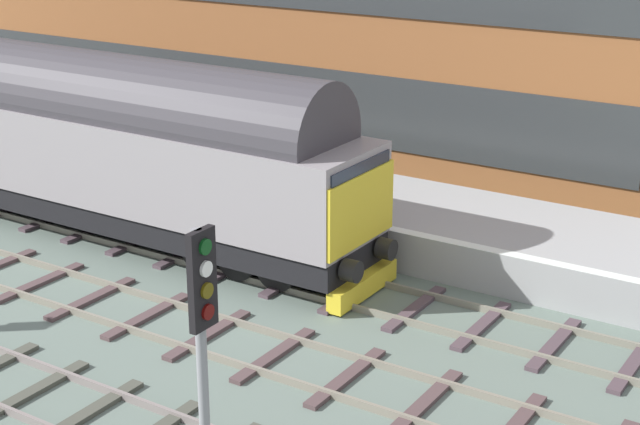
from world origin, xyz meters
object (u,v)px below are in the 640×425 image
Objects in this scene: diesel_locomotive at (53,129)px; signal_post_near at (204,358)px; platform_number_sign at (328,162)px; waiting_passenger at (96,123)px.

signal_post_near reaches higher than diesel_locomotive.
diesel_locomotive is at bearing 105.49° from platform_number_sign.
signal_post_near is 17.37m from waiting_passenger.
platform_number_sign is at bearing -74.51° from diesel_locomotive.
platform_number_sign is 1.13× the size of waiting_passenger.
signal_post_near is at bearing -155.21° from platform_number_sign.
waiting_passenger is at bearing 49.52° from signal_post_near.
diesel_locomotive reaches higher than waiting_passenger.
diesel_locomotive is 7.47m from platform_number_sign.
platform_number_sign is 8.25m from waiting_passenger.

